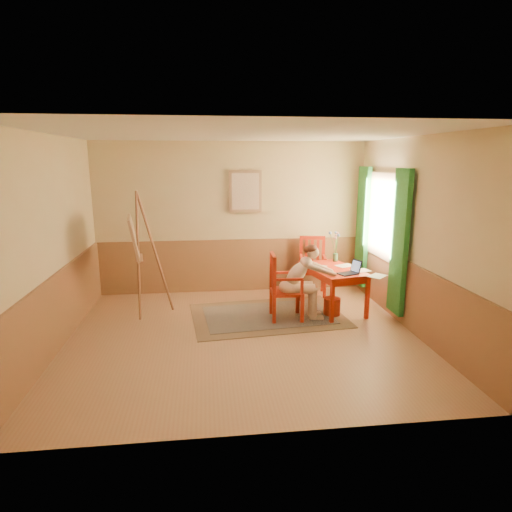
{
  "coord_description": "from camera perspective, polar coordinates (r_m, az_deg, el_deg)",
  "views": [
    {
      "loc": [
        -0.5,
        -5.72,
        2.47
      ],
      "look_at": [
        0.25,
        0.55,
        1.05
      ],
      "focal_mm": 30.11,
      "sensor_mm": 36.0,
      "label": 1
    }
  ],
  "objects": [
    {
      "name": "table",
      "position": [
        7.22,
        10.19,
        -2.3
      ],
      "size": [
        0.96,
        1.33,
        0.72
      ],
      "color": "red",
      "rests_on": "room"
    },
    {
      "name": "wall_portrait",
      "position": [
        7.98,
        -1.42,
        8.58
      ],
      "size": [
        0.6,
        0.05,
        0.76
      ],
      "color": "#A47A57",
      "rests_on": "room"
    },
    {
      "name": "chair_left",
      "position": [
        6.73,
        3.62,
        -4.14
      ],
      "size": [
        0.5,
        0.48,
        1.06
      ],
      "color": "red",
      "rests_on": "room"
    },
    {
      "name": "room",
      "position": [
        5.84,
        -1.8,
        2.11
      ],
      "size": [
        5.04,
        4.54,
        2.84
      ],
      "color": "tan",
      "rests_on": "ground"
    },
    {
      "name": "papers",
      "position": [
        7.14,
        12.33,
        -1.77
      ],
      "size": [
        1.12,
        1.03,
        0.0
      ],
      "color": "white",
      "rests_on": "table"
    },
    {
      "name": "figure",
      "position": [
        6.72,
        6.11,
        -3.01
      ],
      "size": [
        0.89,
        0.39,
        1.2
      ],
      "color": "beige",
      "rests_on": "room"
    },
    {
      "name": "chair_back",
      "position": [
        8.05,
        7.5,
        -1.33
      ],
      "size": [
        0.55,
        0.57,
        1.07
      ],
      "color": "red",
      "rests_on": "room"
    },
    {
      "name": "vase",
      "position": [
        7.64,
        10.49,
        1.11
      ],
      "size": [
        0.19,
        0.28,
        0.54
      ],
      "color": "#3F724C",
      "rests_on": "table"
    },
    {
      "name": "window",
      "position": [
        7.5,
        16.2,
        3.55
      ],
      "size": [
        0.12,
        2.01,
        2.2
      ],
      "color": "white",
      "rests_on": "room"
    },
    {
      "name": "wastebasket",
      "position": [
        7.1,
        10.05,
        -6.64
      ],
      "size": [
        0.35,
        0.35,
        0.29
      ],
      "primitive_type": "cylinder",
      "rotation": [
        0.0,
        0.0,
        0.41
      ],
      "color": "#A63018",
      "rests_on": "room"
    },
    {
      "name": "rug",
      "position": [
        7.01,
        1.57,
        -7.88
      ],
      "size": [
        2.54,
        1.83,
        0.02
      ],
      "color": "#8C7251",
      "rests_on": "room"
    },
    {
      "name": "laptop",
      "position": [
        6.9,
        12.44,
        -1.97
      ],
      "size": [
        0.4,
        0.32,
        0.21
      ],
      "color": "#1E2338",
      "rests_on": "table"
    },
    {
      "name": "wainscot",
      "position": [
        6.82,
        -2.34,
        -4.11
      ],
      "size": [
        5.0,
        4.5,
        1.0
      ],
      "color": "#99653E",
      "rests_on": "room"
    },
    {
      "name": "easel",
      "position": [
        7.1,
        -15.58,
        1.79
      ],
      "size": [
        0.73,
        0.9,
        2.01
      ],
      "color": "brown",
      "rests_on": "room"
    }
  ]
}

